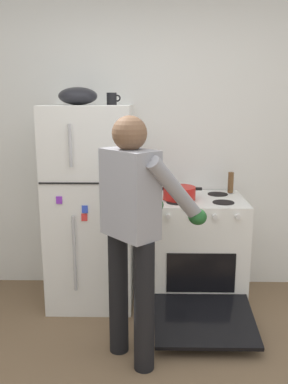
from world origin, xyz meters
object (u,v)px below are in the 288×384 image
(red_pot, at_px, (179,193))
(mixing_bowl, at_px, (78,96))
(coffee_mug, at_px, (112,99))
(person_cook, at_px, (135,220))
(pepper_mill, at_px, (231,182))
(refrigerator, at_px, (91,206))
(stove_range, at_px, (197,251))

(red_pot, height_order, mixing_bowl, mixing_bowl)
(red_pot, xyz_separation_m, coffee_mug, (-0.54, 0.10, 0.74))
(person_cook, height_order, pepper_mill, person_cook)
(refrigerator, bearing_deg, person_cook, -64.93)
(refrigerator, bearing_deg, pepper_mill, 9.60)
(mixing_bowl, bearing_deg, coffee_mug, 10.78)
(refrigerator, distance_m, pepper_mill, 1.21)
(person_cook, distance_m, coffee_mug, 1.18)
(red_pot, bearing_deg, pepper_mill, 28.52)
(person_cook, bearing_deg, pepper_mill, 52.91)
(red_pot, relative_size, coffee_mug, 3.23)
(red_pot, height_order, pepper_mill, pepper_mill)
(refrigerator, relative_size, mixing_bowl, 5.41)
(stove_range, xyz_separation_m, coffee_mug, (-0.70, 0.07, 1.25))
(person_cook, distance_m, pepper_mill, 1.31)
(stove_range, height_order, person_cook, person_cook)
(refrigerator, height_order, stove_range, refrigerator)
(stove_range, bearing_deg, mixing_bowl, 178.95)
(person_cook, bearing_deg, stove_range, 59.36)
(coffee_mug, distance_m, mixing_bowl, 0.27)
(stove_range, height_order, coffee_mug, coffee_mug)
(red_pot, relative_size, mixing_bowl, 1.19)
(refrigerator, relative_size, red_pot, 4.54)
(coffee_mug, bearing_deg, stove_range, -5.50)
(refrigerator, distance_m, coffee_mug, 0.89)
(person_cook, height_order, coffee_mug, coffee_mug)
(person_cook, xyz_separation_m, pepper_mill, (0.79, 1.04, 0.03))
(refrigerator, xyz_separation_m, mixing_bowl, (-0.08, 0.00, 0.89))
(stove_range, relative_size, red_pot, 3.32)
(red_pot, bearing_deg, person_cook, -112.54)
(refrigerator, xyz_separation_m, stove_range, (0.88, -0.02, -0.38))
(stove_range, xyz_separation_m, mixing_bowl, (-0.96, 0.02, 1.28))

